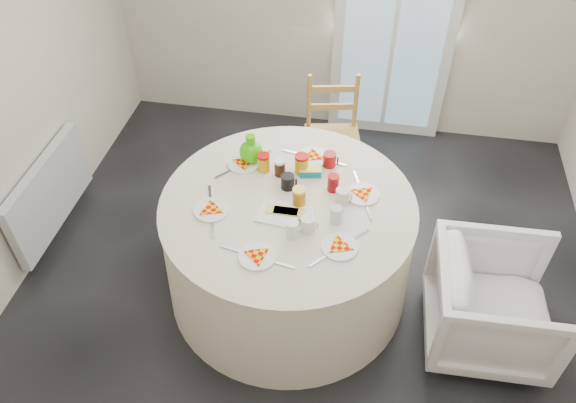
% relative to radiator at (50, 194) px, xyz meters
% --- Properties ---
extents(floor, '(4.00, 4.00, 0.00)m').
position_rel_radiator_xyz_m(floor, '(1.94, -0.20, -0.38)').
color(floor, black).
rests_on(floor, ground).
extents(glass_door, '(1.00, 0.08, 2.10)m').
position_rel_radiator_xyz_m(glass_door, '(2.34, 1.75, 0.67)').
color(glass_door, silver).
rests_on(glass_door, floor).
extents(radiator, '(0.07, 1.00, 0.55)m').
position_rel_radiator_xyz_m(radiator, '(0.00, 0.00, 0.00)').
color(radiator, silver).
rests_on(radiator, floor).
extents(table, '(1.63, 1.63, 0.83)m').
position_rel_radiator_xyz_m(table, '(1.80, -0.21, -0.01)').
color(table, silver).
rests_on(table, floor).
extents(wooden_chair, '(0.50, 0.48, 0.95)m').
position_rel_radiator_xyz_m(wooden_chair, '(1.96, 0.89, 0.09)').
color(wooden_chair, '#9F6A42').
rests_on(wooden_chair, floor).
extents(armchair, '(0.71, 0.76, 0.76)m').
position_rel_radiator_xyz_m(armchair, '(3.11, -0.41, 0.01)').
color(armchair, white).
rests_on(armchair, floor).
extents(place_settings, '(1.35, 1.35, 0.02)m').
position_rel_radiator_xyz_m(place_settings, '(1.80, -0.21, 0.39)').
color(place_settings, silver).
rests_on(place_settings, table).
extents(jar_cluster, '(0.55, 0.32, 0.15)m').
position_rel_radiator_xyz_m(jar_cluster, '(1.81, 0.01, 0.44)').
color(jar_cluster, '#935522').
rests_on(jar_cluster, table).
extents(butter_tub, '(0.16, 0.13, 0.06)m').
position_rel_radiator_xyz_m(butter_tub, '(1.89, 0.09, 0.41)').
color(butter_tub, '#037FA1').
rests_on(butter_tub, table).
extents(green_pitcher, '(0.17, 0.17, 0.20)m').
position_rel_radiator_xyz_m(green_pitcher, '(1.49, 0.14, 0.49)').
color(green_pitcher, '#38BD07').
rests_on(green_pitcher, table).
extents(cheese_platter, '(0.34, 0.24, 0.04)m').
position_rel_radiator_xyz_m(cheese_platter, '(1.80, -0.32, 0.39)').
color(cheese_platter, white).
rests_on(cheese_platter, table).
extents(mugs_glasses, '(0.72, 0.72, 0.12)m').
position_rel_radiator_xyz_m(mugs_glasses, '(1.95, -0.19, 0.43)').
color(mugs_glasses, gray).
rests_on(mugs_glasses, table).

